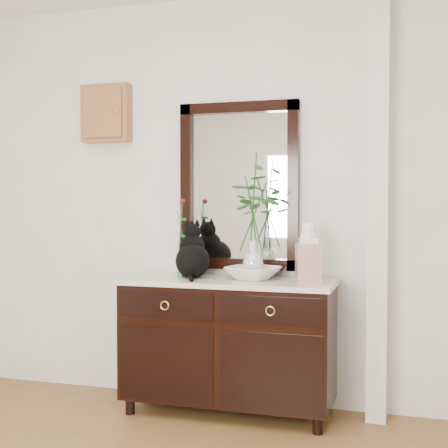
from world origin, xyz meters
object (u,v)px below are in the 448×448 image
(sideboard, at_px, (229,339))
(ginger_jar, at_px, (308,252))
(lotus_bowl, at_px, (253,273))
(cat, at_px, (193,250))

(sideboard, bearing_deg, ginger_jar, -6.88)
(sideboard, relative_size, lotus_bowl, 4.06)
(cat, xyz_separation_m, lotus_bowl, (0.40, 0.01, -0.14))
(sideboard, xyz_separation_m, cat, (-0.25, 0.02, 0.55))
(cat, bearing_deg, ginger_jar, -28.98)
(lotus_bowl, relative_size, ginger_jar, 0.86)
(cat, height_order, lotus_bowl, cat)
(lotus_bowl, distance_m, ginger_jar, 0.40)
(cat, xyz_separation_m, ginger_jar, (0.76, -0.08, 0.01))
(sideboard, distance_m, lotus_bowl, 0.44)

